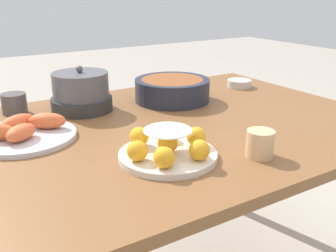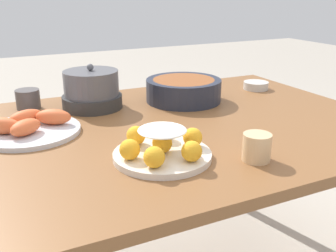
# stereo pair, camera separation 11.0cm
# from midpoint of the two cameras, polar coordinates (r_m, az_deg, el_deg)

# --- Properties ---
(dining_table) EXTENTS (1.37, 0.97, 0.71)m
(dining_table) POSITION_cam_midpoint_polar(r_m,az_deg,el_deg) (1.27, 3.14, -3.38)
(dining_table) COLOR brown
(dining_table) RESTS_ON ground_plane
(cake_plate) EXTENTS (0.25, 0.25, 0.08)m
(cake_plate) POSITION_cam_midpoint_polar(r_m,az_deg,el_deg) (0.98, 2.32, -3.15)
(cake_plate) COLOR silver
(cake_plate) RESTS_ON dining_table
(serving_bowl) EXTENTS (0.28, 0.28, 0.08)m
(serving_bowl) POSITION_cam_midpoint_polar(r_m,az_deg,el_deg) (1.48, 4.40, 5.29)
(serving_bowl) COLOR #232838
(serving_bowl) RESTS_ON dining_table
(sauce_bowl) EXTENTS (0.10, 0.10, 0.03)m
(sauce_bowl) POSITION_cam_midpoint_polar(r_m,az_deg,el_deg) (1.71, 14.45, 5.74)
(sauce_bowl) COLOR beige
(sauce_bowl) RESTS_ON dining_table
(seafood_platter) EXTENTS (0.30, 0.30, 0.06)m
(seafood_platter) POSITION_cam_midpoint_polar(r_m,az_deg,el_deg) (1.20, -17.24, -0.16)
(seafood_platter) COLOR silver
(seafood_platter) RESTS_ON dining_table
(cup_near) EXTENTS (0.07, 0.07, 0.07)m
(cup_near) POSITION_cam_midpoint_polar(r_m,az_deg,el_deg) (1.01, 15.84, -3.05)
(cup_near) COLOR #DBB27F
(cup_near) RESTS_ON dining_table
(cup_far) EXTENTS (0.08, 0.08, 0.07)m
(cup_far) POSITION_cam_midpoint_polar(r_m,az_deg,el_deg) (1.45, -17.65, 3.70)
(cup_far) COLOR #4C4747
(cup_far) RESTS_ON dining_table
(warming_pot) EXTENTS (0.21, 0.21, 0.16)m
(warming_pot) POSITION_cam_midpoint_polar(r_m,az_deg,el_deg) (1.40, -8.82, 5.12)
(warming_pot) COLOR #2D2D2D
(warming_pot) RESTS_ON dining_table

